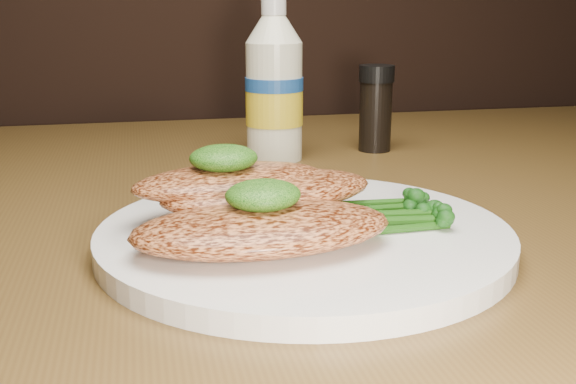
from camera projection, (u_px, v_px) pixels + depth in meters
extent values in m
cylinder|color=white|center=(304.00, 236.00, 0.50)|extent=(0.30, 0.30, 0.02)
ellipsoid|color=#CC7541|center=(263.00, 228.00, 0.45)|extent=(0.18, 0.10, 0.03)
ellipsoid|color=#CC7541|center=(269.00, 191.00, 0.51)|extent=(0.18, 0.11, 0.03)
ellipsoid|color=#CC7541|center=(231.00, 181.00, 0.51)|extent=(0.16, 0.10, 0.02)
ellipsoid|color=#0A3407|center=(263.00, 195.00, 0.45)|extent=(0.06, 0.06, 0.02)
ellipsoid|color=#0A3407|center=(224.00, 158.00, 0.51)|extent=(0.05, 0.05, 0.02)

